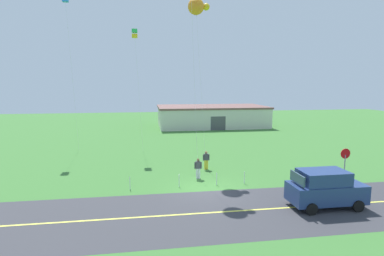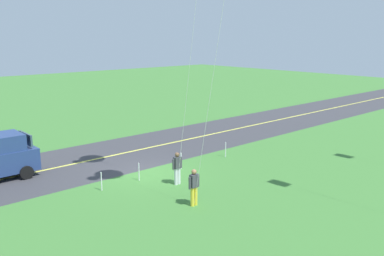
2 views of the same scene
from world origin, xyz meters
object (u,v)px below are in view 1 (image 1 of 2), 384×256
at_px(person_adult_near, 198,168).
at_px(warehouse_distant, 211,116).
at_px(car_suv_foreground, 325,188).
at_px(kite_yellow_high, 135,34).
at_px(stop_sign, 345,159).
at_px(kite_blue_mid, 197,7).
at_px(person_adult_companion, 206,160).

bearing_deg(person_adult_near, warehouse_distant, -147.85).
relative_size(car_suv_foreground, kite_yellow_high, 0.34).
height_order(stop_sign, warehouse_distant, warehouse_distant).
xyz_separation_m(kite_blue_mid, warehouse_distant, (6.78, 24.58, -12.09)).
height_order(kite_yellow_high, warehouse_distant, kite_yellow_high).
bearing_deg(kite_yellow_high, stop_sign, -39.75).
height_order(car_suv_foreground, person_adult_near, car_suv_foreground).
height_order(stop_sign, person_adult_near, stop_sign).
distance_m(kite_blue_mid, kite_yellow_high, 8.13).
xyz_separation_m(car_suv_foreground, person_adult_near, (-6.50, 6.57, -0.29)).
bearing_deg(person_adult_near, car_suv_foreground, 91.12).
bearing_deg(kite_yellow_high, car_suv_foreground, -56.22).
relative_size(person_adult_companion, warehouse_distant, 0.09).
bearing_deg(kite_yellow_high, person_adult_companion, -53.07).
height_order(stop_sign, kite_yellow_high, kite_yellow_high).
distance_m(person_adult_near, kite_yellow_high, 16.21).
relative_size(car_suv_foreground, person_adult_near, 2.75).
bearing_deg(car_suv_foreground, stop_sign, 44.84).
height_order(person_adult_companion, warehouse_distant, warehouse_distant).
xyz_separation_m(car_suv_foreground, kite_blue_mid, (-5.87, 11.11, 12.69)).
xyz_separation_m(kite_yellow_high, warehouse_distant, (12.24, 18.75, -10.59)).
distance_m(person_adult_near, warehouse_distant, 30.07).
distance_m(stop_sign, warehouse_distant, 31.77).
xyz_separation_m(car_suv_foreground, person_adult_companion, (-5.38, 9.02, -0.29)).
bearing_deg(person_adult_near, kite_blue_mid, -141.50).
xyz_separation_m(car_suv_foreground, kite_yellow_high, (-11.33, 16.94, 11.19)).
bearing_deg(car_suv_foreground, warehouse_distant, 88.55).
relative_size(person_adult_companion, kite_blue_mid, 0.11).
relative_size(car_suv_foreground, person_adult_companion, 2.75).
distance_m(kite_blue_mid, warehouse_distant, 28.22).
relative_size(person_adult_companion, kite_yellow_high, 0.12).
height_order(person_adult_companion, kite_blue_mid, kite_blue_mid).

